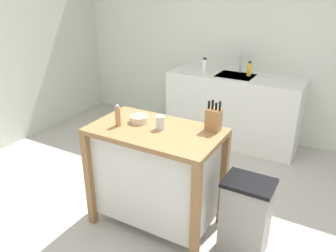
# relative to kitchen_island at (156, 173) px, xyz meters

# --- Properties ---
(ground_plane) EXTENTS (6.11, 6.11, 0.00)m
(ground_plane) POSITION_rel_kitchen_island_xyz_m (0.08, -0.18, -0.50)
(ground_plane) COLOR #ADA8A0
(ground_plane) RESTS_ON ground
(wall_back) EXTENTS (5.11, 0.10, 2.60)m
(wall_back) POSITION_rel_kitchen_island_xyz_m (0.08, 2.24, 0.80)
(wall_back) COLOR silver
(wall_back) RESTS_ON ground
(wall_left) EXTENTS (0.10, 3.02, 2.60)m
(wall_left) POSITION_rel_kitchen_island_xyz_m (-2.47, 0.73, 0.80)
(wall_left) COLOR beige
(wall_left) RESTS_ON ground
(kitchen_island) EXTENTS (1.04, 0.60, 0.90)m
(kitchen_island) POSITION_rel_kitchen_island_xyz_m (0.00, 0.00, 0.00)
(kitchen_island) COLOR olive
(kitchen_island) RESTS_ON ground
(knife_block) EXTENTS (0.11, 0.09, 0.24)m
(knife_block) POSITION_rel_kitchen_island_xyz_m (0.40, 0.20, 0.49)
(knife_block) COLOR #9E7042
(knife_block) RESTS_ON kitchen_island
(bowl_stoneware_deep) EXTENTS (0.15, 0.15, 0.05)m
(bowl_stoneware_deep) POSITION_rel_kitchen_island_xyz_m (-0.19, 0.05, 0.42)
(bowl_stoneware_deep) COLOR beige
(bowl_stoneware_deep) RESTS_ON kitchen_island
(drinking_cup) EXTENTS (0.07, 0.07, 0.11)m
(drinking_cup) POSITION_rel_kitchen_island_xyz_m (0.03, 0.02, 0.45)
(drinking_cup) COLOR silver
(drinking_cup) RESTS_ON kitchen_island
(pepper_grinder) EXTENTS (0.04, 0.04, 0.18)m
(pepper_grinder) POSITION_rel_kitchen_island_xyz_m (-0.29, -0.08, 0.48)
(pepper_grinder) COLOR #AD7F4C
(pepper_grinder) RESTS_ON kitchen_island
(trash_bin) EXTENTS (0.36, 0.28, 0.63)m
(trash_bin) POSITION_rel_kitchen_island_xyz_m (0.76, 0.05, -0.18)
(trash_bin) COLOR gray
(trash_bin) RESTS_ON ground
(sink_counter) EXTENTS (1.64, 0.60, 0.89)m
(sink_counter) POSITION_rel_kitchen_island_xyz_m (0.00, 1.89, -0.06)
(sink_counter) COLOR silver
(sink_counter) RESTS_ON ground
(sink_faucet) EXTENTS (0.02, 0.02, 0.22)m
(sink_faucet) POSITION_rel_kitchen_island_xyz_m (0.00, 2.03, 0.49)
(sink_faucet) COLOR #B7BCC1
(sink_faucet) RESTS_ON sink_counter
(bottle_hand_soap) EXTENTS (0.07, 0.07, 0.19)m
(bottle_hand_soap) POSITION_rel_kitchen_island_xyz_m (-0.39, 1.81, 0.47)
(bottle_hand_soap) COLOR white
(bottle_hand_soap) RESTS_ON sink_counter
(bottle_dish_soap) EXTENTS (0.05, 0.05, 0.18)m
(bottle_dish_soap) POSITION_rel_kitchen_island_xyz_m (0.15, 1.93, 0.47)
(bottle_dish_soap) COLOR yellow
(bottle_dish_soap) RESTS_ON sink_counter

